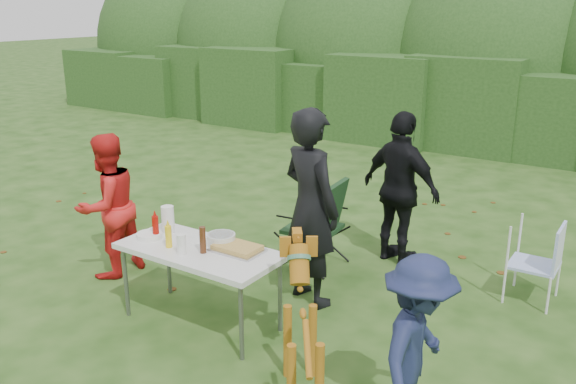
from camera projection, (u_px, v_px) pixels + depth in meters
The scene contains 20 objects.
ground at pixel (193, 308), 5.91m from camera, with size 80.00×80.00×0.00m, color #1E4211.
hedge_row at pixel (466, 107), 12.01m from camera, with size 22.00×1.40×1.70m, color #23471C.
shrub_backdrop at pixel (493, 62), 13.06m from camera, with size 20.00×2.60×3.20m, color #3D6628.
folding_table at pixel (199, 254), 5.44m from camera, with size 1.50×0.70×0.74m.
person_cook at pixel (311, 208), 5.81m from camera, with size 0.70×0.46×1.93m, color black.
person_red_jacket at pixel (108, 206), 6.44m from camera, with size 0.75×0.59×1.55m, color red.
person_black_puffy at pixel (401, 189), 6.73m from camera, with size 1.01×0.42×1.73m, color black.
child at pixel (417, 350), 3.98m from camera, with size 0.85×0.49×1.32m, color #1C244A.
dog at pixel (303, 334), 4.43m from camera, with size 1.12×0.45×1.06m, color #A06216, non-canonical shape.
camping_chair at pixel (313, 223), 6.71m from camera, with size 0.64×0.64×1.02m, color #18361B, non-canonical shape.
lawn_chair at pixel (534, 261), 5.96m from camera, with size 0.49×0.49×0.82m, color #6183E2, non-canonical shape.
food_tray at pixel (237, 250), 5.37m from camera, with size 0.45×0.30×0.02m, color #B7B7BA.
focaccia_bread at pixel (237, 247), 5.36m from camera, with size 0.40×0.26×0.04m, color tan.
mustard_bottle at pixel (169, 237), 5.43m from camera, with size 0.06×0.06×0.20m, color yellow.
ketchup_bottle at pixel (156, 227), 5.62m from camera, with size 0.06×0.06×0.22m, color #9D0D06.
beer_bottle at pixel (203, 240), 5.30m from camera, with size 0.06×0.06×0.24m, color #47230F.
paper_towel_roll at pixel (168, 219), 5.77m from camera, with size 0.12×0.12×0.26m, color white.
cup_stack at pixel (181, 244), 5.28m from camera, with size 0.08×0.08×0.18m, color white.
pasta_bowl at pixel (221, 239), 5.50m from camera, with size 0.26×0.26×0.10m, color silver.
plate_stack at pixel (149, 236), 5.65m from camera, with size 0.24×0.24×0.05m, color white.
Camera 1 is at (3.70, -3.90, 2.84)m, focal length 38.00 mm.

